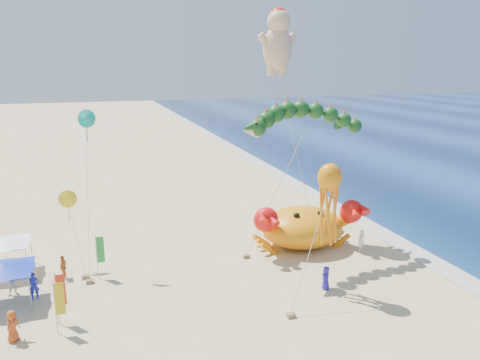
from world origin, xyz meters
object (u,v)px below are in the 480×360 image
cherub_kite (278,40)px  octopus_kite (329,198)px  canopy_white (5,241)px  canopy_blue (3,267)px  dragon_kite (304,123)px  crab_inflatable (303,226)px

cherub_kite → octopus_kite: (-1.40, -12.24, -10.12)m
octopus_kite → canopy_white: bearing=155.3°
octopus_kite → canopy_blue: size_ratio=2.33×
octopus_kite → dragon_kite: bearing=80.9°
octopus_kite → canopy_white: 22.76m
octopus_kite → canopy_white: (-20.37, 9.36, -3.93)m
crab_inflatable → cherub_kite: 15.53m
dragon_kite → cherub_kite: (0.44, 6.29, 6.13)m
dragon_kite → cherub_kite: bearing=86.0°
crab_inflatable → canopy_blue: size_ratio=2.49×
crab_inflatable → cherub_kite: bearing=95.7°
cherub_kite → canopy_white: 26.07m
canopy_white → cherub_kite: bearing=7.6°
dragon_kite → cherub_kite: 8.80m
canopy_blue → canopy_white: size_ratio=1.07×
dragon_kite → canopy_white: 23.00m
canopy_blue → canopy_white: same height
crab_inflatable → dragon_kite: bearing=-124.0°
crab_inflatable → canopy_white: size_ratio=2.67×
crab_inflatable → octopus_kite: bearing=-104.4°
canopy_blue → crab_inflatable: bearing=7.3°
dragon_kite → canopy_blue: dragon_kite is taller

